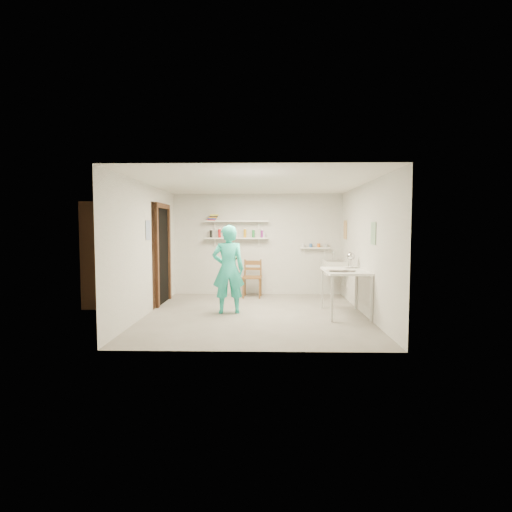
{
  "coord_description": "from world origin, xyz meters",
  "views": [
    {
      "loc": [
        0.18,
        -7.28,
        1.59
      ],
      "look_at": [
        0.0,
        0.4,
        1.05
      ],
      "focal_mm": 28.0,
      "sensor_mm": 36.0,
      "label": 1
    }
  ],
  "objects_px": {
    "work_table": "(345,292)",
    "desk_lamp": "(351,256)",
    "belfast_sink": "(335,268)",
    "wall_clock": "(231,254)",
    "man": "(228,269)",
    "wooden_chair": "(252,277)"
  },
  "relations": [
    {
      "from": "man",
      "to": "work_table",
      "type": "relative_size",
      "value": 1.33
    },
    {
      "from": "wooden_chair",
      "to": "desk_lamp",
      "type": "bearing_deg",
      "value": -30.11
    },
    {
      "from": "man",
      "to": "wooden_chair",
      "type": "distance_m",
      "value": 1.78
    },
    {
      "from": "work_table",
      "to": "man",
      "type": "bearing_deg",
      "value": 177.0
    },
    {
      "from": "belfast_sink",
      "to": "wooden_chair",
      "type": "relative_size",
      "value": 0.65
    },
    {
      "from": "belfast_sink",
      "to": "desk_lamp",
      "type": "relative_size",
      "value": 3.87
    },
    {
      "from": "man",
      "to": "desk_lamp",
      "type": "distance_m",
      "value": 2.4
    },
    {
      "from": "wall_clock",
      "to": "desk_lamp",
      "type": "relative_size",
      "value": 1.91
    },
    {
      "from": "work_table",
      "to": "desk_lamp",
      "type": "height_order",
      "value": "desk_lamp"
    },
    {
      "from": "wall_clock",
      "to": "belfast_sink",
      "type": "bearing_deg",
      "value": 23.71
    },
    {
      "from": "belfast_sink",
      "to": "desk_lamp",
      "type": "xyz_separation_m",
      "value": [
        0.09,
        -1.22,
        0.35
      ]
    },
    {
      "from": "man",
      "to": "wall_clock",
      "type": "bearing_deg",
      "value": -106.45
    },
    {
      "from": "belfast_sink",
      "to": "man",
      "type": "xyz_separation_m",
      "value": [
        -2.26,
        -1.61,
        0.12
      ]
    },
    {
      "from": "wall_clock",
      "to": "wooden_chair",
      "type": "height_order",
      "value": "wall_clock"
    },
    {
      "from": "man",
      "to": "wooden_chair",
      "type": "bearing_deg",
      "value": -111.15
    },
    {
      "from": "belfast_sink",
      "to": "wall_clock",
      "type": "distance_m",
      "value": 2.65
    },
    {
      "from": "belfast_sink",
      "to": "work_table",
      "type": "distance_m",
      "value": 1.75
    },
    {
      "from": "wall_clock",
      "to": "desk_lamp",
      "type": "xyz_separation_m",
      "value": [
        2.32,
        0.17,
        -0.05
      ]
    },
    {
      "from": "wall_clock",
      "to": "wooden_chair",
      "type": "distance_m",
      "value": 1.65
    },
    {
      "from": "man",
      "to": "belfast_sink",
      "type": "bearing_deg",
      "value": -152.81
    },
    {
      "from": "work_table",
      "to": "desk_lamp",
      "type": "xyz_separation_m",
      "value": [
        0.2,
        0.5,
        0.63
      ]
    },
    {
      "from": "wooden_chair",
      "to": "desk_lamp",
      "type": "distance_m",
      "value": 2.43
    }
  ]
}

